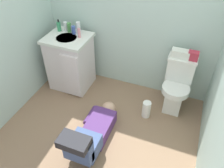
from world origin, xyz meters
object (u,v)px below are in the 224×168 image
at_px(toiletry_bag, 193,56).
at_px(bottle_clear, 66,27).
at_px(soap_dispenser, 59,26).
at_px(paper_towel_roll, 146,109).
at_px(vanity_cabinet, 71,62).
at_px(tissue_box, 181,54).
at_px(toilet, 177,86).
at_px(person_plumber, 92,133).
at_px(bottle_white, 78,28).
at_px(bottle_pink, 79,33).
at_px(bottle_blue, 74,30).
at_px(faucet, 72,29).
at_px(bottle_green, 69,27).

xyz_separation_m(toiletry_bag, bottle_clear, (-1.74, -0.03, 0.08)).
distance_m(soap_dispenser, paper_towel_roll, 1.66).
relative_size(soap_dispenser, paper_towel_roll, 0.69).
bearing_deg(vanity_cabinet, tissue_box, 6.68).
bearing_deg(toiletry_bag, vanity_cabinet, -173.93).
height_order(toilet, person_plumber, toilet).
height_order(toiletry_bag, bottle_clear, bottle_clear).
relative_size(tissue_box, bottle_white, 1.34).
bearing_deg(bottle_pink, bottle_blue, 153.30).
bearing_deg(tissue_box, soap_dispenser, -178.35).
bearing_deg(bottle_white, soap_dispenser, -173.26).
height_order(faucet, toiletry_bag, faucet).
xyz_separation_m(toiletry_bag, bottle_white, (-1.54, -0.01, 0.10)).
bearing_deg(person_plumber, tissue_box, 55.59).
height_order(toiletry_bag, soap_dispenser, soap_dispenser).
xyz_separation_m(person_plumber, tissue_box, (0.73, 1.07, 0.62)).
height_order(vanity_cabinet, bottle_pink, bottle_pink).
xyz_separation_m(bottle_white, paper_towel_roll, (1.14, -0.40, -0.78)).
bearing_deg(toilet, bottle_white, 176.96).
xyz_separation_m(toilet, bottle_green, (-1.58, 0.07, 0.52)).
relative_size(toilet, soap_dispenser, 4.52).
relative_size(toiletry_bag, bottle_green, 0.94).
bearing_deg(paper_towel_roll, soap_dispenser, 165.79).
bearing_deg(bottle_clear, person_plumber, -50.70).
relative_size(bottle_clear, bottle_green, 1.03).
height_order(vanity_cabinet, bottle_green, bottle_green).
height_order(toilet, bottle_pink, bottle_pink).
distance_m(tissue_box, bottle_pink, 1.34).
distance_m(toiletry_bag, bottle_blue, 1.60).
relative_size(vanity_cabinet, soap_dispenser, 4.94).
bearing_deg(soap_dispenser, bottle_blue, -1.59).
bearing_deg(toilet, bottle_pink, -179.06).
height_order(faucet, soap_dispenser, soap_dispenser).
bearing_deg(tissue_box, vanity_cabinet, -173.32).
height_order(bottle_white, bottle_pink, bottle_white).
distance_m(vanity_cabinet, bottle_green, 0.49).
height_order(person_plumber, bottle_blue, bottle_blue).
bearing_deg(tissue_box, paper_towel_roll, -121.88).
height_order(person_plumber, toiletry_bag, toiletry_bag).
relative_size(tissue_box, bottle_pink, 1.74).
height_order(bottle_clear, bottle_white, bottle_white).
xyz_separation_m(faucet, bottle_blue, (0.04, -0.03, 0.01)).
relative_size(tissue_box, bottle_blue, 1.93).
height_order(bottle_clear, bottle_blue, bottle_clear).
bearing_deg(soap_dispenser, vanity_cabinet, -33.10).
distance_m(bottle_white, paper_towel_roll, 1.44).
xyz_separation_m(bottle_green, bottle_blue, (0.08, -0.03, -0.01)).
bearing_deg(toilet, bottle_clear, 177.76).
bearing_deg(bottle_pink, bottle_clear, 161.30).
relative_size(person_plumber, toiletry_bag, 8.59).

